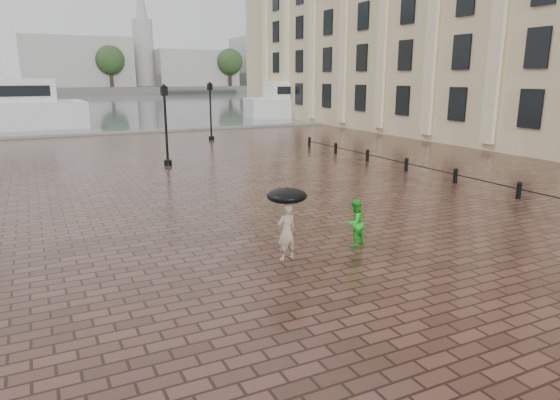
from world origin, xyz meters
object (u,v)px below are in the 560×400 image
(adult_pedestrian, at_px, (287,232))
(child_pedestrian, at_px, (355,223))
(ferry_far, at_px, (343,97))
(street_lamps, at_px, (75,122))

(adult_pedestrian, distance_m, child_pedestrian, 2.34)
(child_pedestrian, xyz_separation_m, ferry_far, (27.64, 42.70, 1.72))
(adult_pedestrian, relative_size, child_pedestrian, 1.13)
(ferry_far, bearing_deg, child_pedestrian, -112.18)
(adult_pedestrian, height_order, ferry_far, ferry_far)
(child_pedestrian, bearing_deg, ferry_far, -137.94)
(street_lamps, distance_m, adult_pedestrian, 20.41)
(adult_pedestrian, bearing_deg, child_pedestrian, 176.31)
(street_lamps, bearing_deg, adult_pedestrian, -79.55)
(adult_pedestrian, bearing_deg, street_lamps, -86.57)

